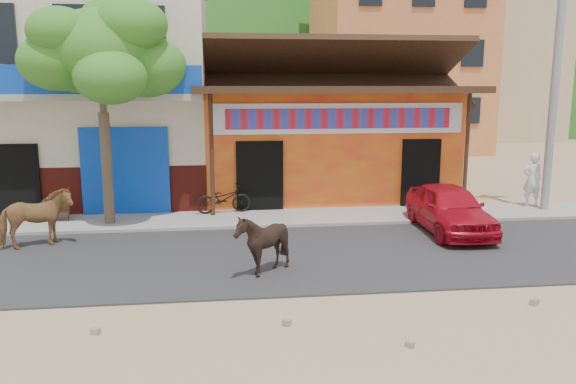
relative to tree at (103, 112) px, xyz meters
name	(u,v)px	position (x,y,z in m)	size (l,w,h in m)	color
ground	(309,297)	(4.60, -5.80, -3.12)	(120.00, 120.00, 0.00)	#9E825B
road	(292,256)	(4.60, -3.30, -3.10)	(60.00, 5.00, 0.04)	#28282B
sidewalk	(276,218)	(4.60, 0.20, -3.06)	(60.00, 2.00, 0.12)	gray
dance_club	(321,143)	(6.60, 4.20, -1.32)	(8.00, 6.00, 3.60)	orange
cafe_building	(100,95)	(-0.90, 4.20, 0.38)	(7.00, 6.00, 7.00)	beige
apartment_front	(395,49)	(13.60, 18.20, 2.88)	(9.00, 9.00, 12.00)	#CC723F
apartment_rear	(489,69)	(22.60, 24.20, 1.88)	(8.00, 8.00, 10.00)	tan
hillside	(229,25)	(4.60, 64.20, 8.88)	(100.00, 40.00, 24.00)	#194C14
tree	(103,112)	(0.00, 0.00, 0.00)	(3.00, 3.00, 6.00)	#2D721E
utility_pole	(556,75)	(12.80, 0.20, 1.00)	(0.24, 0.24, 8.00)	gray
cow_tan	(35,218)	(-1.33, -1.95, -2.38)	(0.76, 1.66, 1.40)	olive
cow_dark	(262,243)	(3.85, -4.52, -2.43)	(1.05, 1.18, 1.30)	black
red_car	(449,208)	(8.95, -1.73, -2.45)	(1.48, 3.68, 1.25)	#B30C1E
scooter	(223,199)	(3.10, 0.86, -2.58)	(0.56, 1.61, 0.85)	black
pedestrian	(532,180)	(12.60, 0.64, -2.16)	(0.61, 0.40, 1.67)	white
cafe_chair_left	(61,204)	(-1.40, 0.48, -2.56)	(0.42, 0.42, 0.89)	#453017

